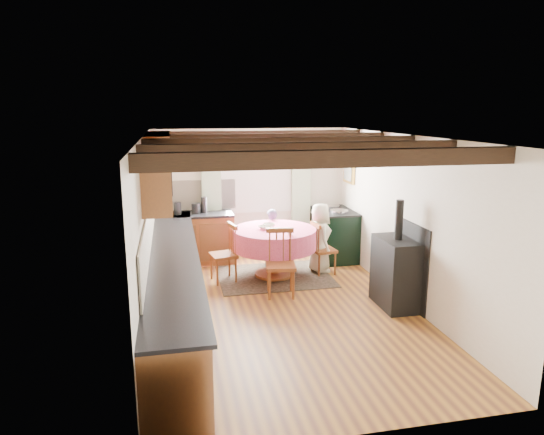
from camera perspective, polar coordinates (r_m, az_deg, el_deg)
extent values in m
cube|color=#AC7128|center=(6.96, 1.37, -10.71)|extent=(3.60, 5.50, 0.00)
cube|color=white|center=(6.40, 1.48, 9.44)|extent=(3.60, 5.50, 0.00)
cube|color=silver|center=(9.22, -2.47, 2.89)|extent=(3.60, 0.00, 2.40)
cube|color=silver|center=(4.07, 10.38, -10.01)|extent=(3.60, 0.00, 2.40)
cube|color=silver|center=(6.42, -14.43, -1.80)|extent=(0.00, 5.50, 2.40)
cube|color=silver|center=(7.19, 15.52, -0.33)|extent=(0.00, 5.50, 2.40)
cube|color=black|center=(4.49, 7.35, 6.85)|extent=(3.60, 0.16, 0.16)
cube|color=black|center=(5.44, 3.90, 7.91)|extent=(3.60, 0.16, 0.16)
cube|color=black|center=(6.41, 1.47, 8.63)|extent=(3.60, 0.16, 0.16)
cube|color=black|center=(7.38, -0.32, 9.16)|extent=(3.60, 0.16, 0.16)
cube|color=black|center=(8.36, -1.70, 9.55)|extent=(3.60, 0.16, 0.16)
cube|color=beige|center=(6.71, -14.15, -1.17)|extent=(0.02, 4.50, 0.55)
cube|color=beige|center=(9.10, -8.68, 2.62)|extent=(1.40, 0.02, 0.55)
cube|color=#935629|center=(6.64, -11.46, -8.06)|extent=(0.60, 5.30, 0.88)
cube|color=#935629|center=(8.98, -8.74, -2.47)|extent=(1.30, 0.60, 0.88)
cube|color=black|center=(6.49, -11.46, -4.24)|extent=(0.64, 5.30, 0.04)
cube|color=black|center=(8.86, -8.83, 0.37)|extent=(1.30, 0.64, 0.04)
cube|color=#935629|center=(7.47, -13.06, 6.10)|extent=(0.34, 1.80, 0.90)
cube|color=#935629|center=(5.98, -13.28, 4.07)|extent=(0.34, 0.90, 0.70)
cube|color=white|center=(9.16, -1.86, 5.36)|extent=(1.34, 0.03, 1.54)
cube|color=white|center=(9.17, -1.87, 5.37)|extent=(1.20, 0.01, 1.40)
cube|color=#A8C493|center=(9.05, -7.05, 1.98)|extent=(0.35, 0.10, 2.10)
cube|color=#A8C493|center=(9.34, 3.40, 2.38)|extent=(0.35, 0.10, 2.10)
cylinder|color=black|center=(9.02, -1.79, 9.08)|extent=(2.00, 0.03, 0.03)
cube|color=gold|center=(9.17, 9.00, 5.85)|extent=(0.04, 0.50, 0.60)
cylinder|color=silver|center=(9.35, 3.93, 6.10)|extent=(0.30, 0.02, 0.30)
cube|color=black|center=(8.23, 0.27, -6.89)|extent=(1.86, 1.45, 0.01)
imported|color=#474865|center=(8.76, -0.06, -2.24)|extent=(0.40, 0.28, 1.02)
imported|color=beige|center=(8.38, 5.61, -2.37)|extent=(0.40, 0.59, 1.19)
imported|color=silver|center=(7.98, -0.81, -1.16)|extent=(0.29, 0.29, 0.05)
imported|color=silver|center=(8.10, -0.34, -0.92)|extent=(0.21, 0.21, 0.06)
imported|color=silver|center=(7.60, 2.10, -1.72)|extent=(0.14, 0.14, 0.09)
cylinder|color=#262628|center=(8.79, -10.97, 1.06)|extent=(0.13, 0.13, 0.22)
cylinder|color=#262628|center=(8.84, -8.84, 1.08)|extent=(0.16, 0.16, 0.18)
cylinder|color=#262628|center=(8.84, -7.94, 1.46)|extent=(0.10, 0.10, 0.29)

